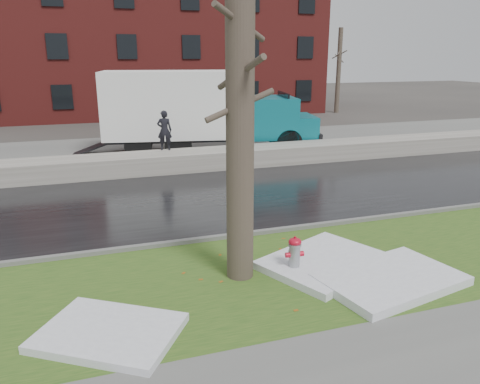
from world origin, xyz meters
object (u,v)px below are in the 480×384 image
object	(u,v)px
box_truck	(196,110)
tree	(240,109)
fire_hydrant	(294,254)
worker	(165,130)

from	to	relation	value
box_truck	tree	bearing A→B (deg)	-88.53
tree	box_truck	bearing A→B (deg)	80.54
fire_hydrant	tree	distance (m)	3.24
tree	box_truck	xyz separation A→B (m)	(2.15, 12.91, -1.50)
fire_hydrant	tree	bearing A→B (deg)	171.67
fire_hydrant	box_truck	xyz separation A→B (m)	(1.03, 13.17, 1.53)
worker	tree	bearing A→B (deg)	102.54
fire_hydrant	worker	bearing A→B (deg)	99.56
box_truck	worker	distance (m)	3.22
box_truck	fire_hydrant	bearing A→B (deg)	-83.54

